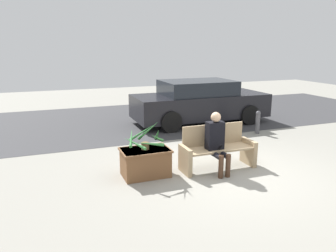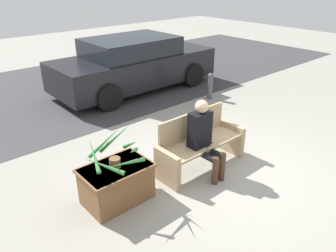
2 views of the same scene
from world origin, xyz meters
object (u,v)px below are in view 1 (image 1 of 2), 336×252
potted_plant (146,139)px  parked_car (199,102)px  bench (217,149)px  bollard_post (258,121)px  person_seated (217,140)px  planter_box (145,162)px

potted_plant → parked_car: 5.03m
bench → parked_car: bearing=68.9°
parked_car → bollard_post: parked_car is taller
person_seated → potted_plant: bearing=168.6°
planter_box → potted_plant: size_ratio=1.18×
potted_plant → bollard_post: (4.16, 2.00, -0.43)m
bench → person_seated: person_seated is taller
bench → potted_plant: 1.62m
potted_plant → parked_car: (3.14, 3.93, -0.07)m
potted_plant → bollard_post: bearing=25.7°
person_seated → bollard_post: (2.70, 2.29, -0.33)m
parked_car → bollard_post: size_ratio=6.55×
person_seated → bollard_post: 3.56m
bench → person_seated: size_ratio=1.29×
potted_plant → bollard_post: potted_plant is taller
person_seated → planter_box: size_ratio=1.30×
parked_car → bollard_post: (1.03, -1.93, -0.36)m
bench → planter_box: (-1.59, 0.12, -0.13)m
bench → planter_box: bearing=175.8°
person_seated → bench: bearing=58.1°
planter_box → parked_car: 5.03m
bench → planter_box: size_ratio=1.67×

